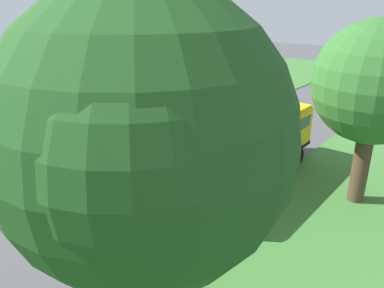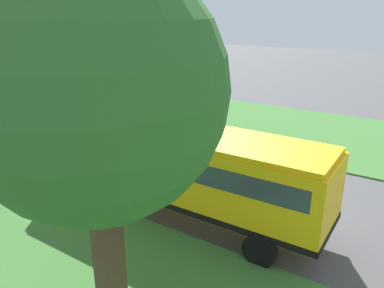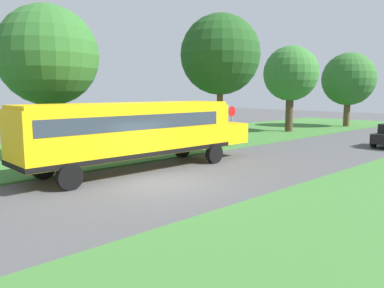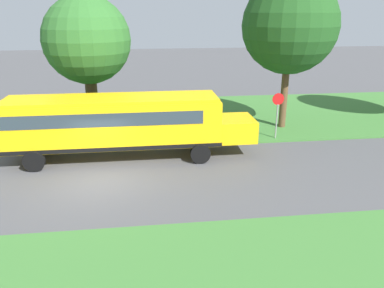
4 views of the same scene
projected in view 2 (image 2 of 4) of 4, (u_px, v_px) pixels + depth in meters
ground_plane at (228, 186)px, 15.59m from camera, size 120.00×120.00×0.00m
grass_far_side at (297, 130)px, 22.69m from camera, size 10.00×80.00×0.07m
school_bus at (172, 161)px, 13.15m from camera, size 2.84×12.42×3.16m
car_black_nearest at (24, 100)px, 26.69m from camera, size 2.02×4.40×1.56m
oak_tree_beside_bus at (102, 94)px, 7.07m from camera, size 5.12×5.12×8.07m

